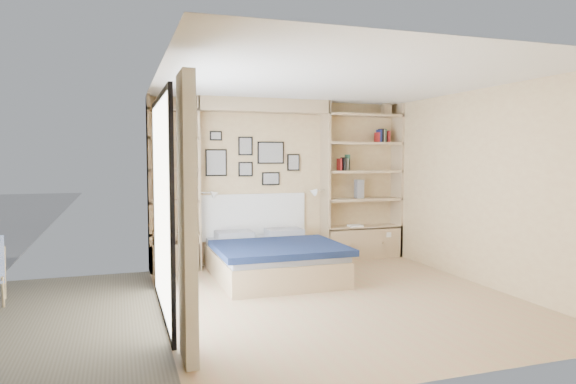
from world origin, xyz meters
name	(u,v)px	position (x,y,z in m)	size (l,w,h in m)	color
ground	(337,298)	(0.00, 0.00, 0.00)	(4.50, 4.50, 0.00)	tan
room_shell	(269,197)	(-0.39, 1.52, 1.08)	(4.50, 4.50, 4.50)	#E0C489
bed	(272,257)	(-0.42, 1.25, 0.27)	(1.63, 2.00, 1.07)	tan
photo_gallery	(252,159)	(-0.45, 2.22, 1.60)	(1.48, 0.02, 0.82)	black
reading_lamps	(265,193)	(-0.30, 2.00, 1.10)	(1.92, 0.12, 0.15)	silver
shelf_decor	(349,153)	(1.10, 2.07, 1.69)	(3.57, 0.23, 2.03)	#A51E1E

